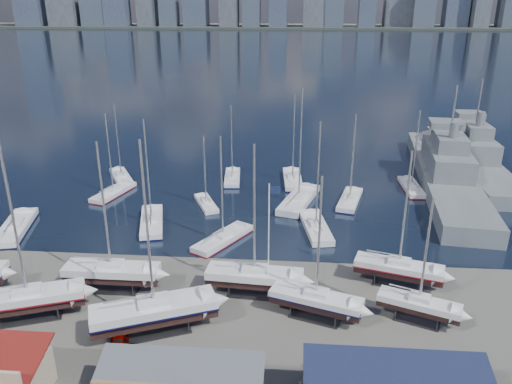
# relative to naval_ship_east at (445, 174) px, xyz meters

# --- Properties ---
(ground) EXTENTS (1400.00, 1400.00, 0.00)m
(ground) POSITION_rel_naval_ship_east_xyz_m (-33.81, -39.81, -1.67)
(ground) COLOR #605E59
(ground) RESTS_ON ground
(water) EXTENTS (1400.00, 600.00, 0.40)m
(water) POSITION_rel_naval_ship_east_xyz_m (-33.81, 270.19, -1.82)
(water) COLOR #182337
(water) RESTS_ON ground
(far_shore) EXTENTS (1400.00, 80.00, 2.20)m
(far_shore) POSITION_rel_naval_ship_east_xyz_m (-33.81, 530.19, -0.57)
(far_shore) COLOR #2D332D
(far_shore) RESTS_ON ground
(sailboat_cradle_1) EXTENTS (10.95, 6.54, 17.03)m
(sailboat_cradle_1) POSITION_rel_naval_ship_east_xyz_m (-51.24, -43.27, 0.46)
(sailboat_cradle_1) COLOR #2D2D33
(sailboat_cradle_1) RESTS_ON ground
(sailboat_cradle_2) EXTENTS (10.17, 2.85, 16.55)m
(sailboat_cradle_2) POSITION_rel_naval_ship_east_xyz_m (-44.95, -37.51, 0.44)
(sailboat_cradle_2) COLOR #2D2D33
(sailboat_cradle_2) RESTS_ON ground
(sailboat_cradle_3) EXTENTS (12.07, 7.60, 18.73)m
(sailboat_cradle_3) POSITION_rel_naval_ship_east_xyz_m (-38.38, -44.41, 0.55)
(sailboat_cradle_3) COLOR #2D2D33
(sailboat_cradle_3) RESTS_ON ground
(sailboat_cradle_4) EXTENTS (10.37, 3.66, 16.56)m
(sailboat_cradle_4) POSITION_rel_naval_ship_east_xyz_m (-29.57, -37.26, 0.44)
(sailboat_cradle_4) COLOR #2D2D33
(sailboat_cradle_4) RESTS_ON ground
(sailboat_cradle_5) EXTENTS (9.44, 5.36, 14.81)m
(sailboat_cradle_5) POSITION_rel_naval_ship_east_xyz_m (-23.22, -41.05, 0.34)
(sailboat_cradle_5) COLOR #2D2D33
(sailboat_cradle_5) RESTS_ON ground
(sailboat_cradle_6) EXTENTS (9.83, 5.29, 15.36)m
(sailboat_cradle_6) POSITION_rel_naval_ship_east_xyz_m (-14.04, -34.19, 0.37)
(sailboat_cradle_6) COLOR #2D2D33
(sailboat_cradle_6) RESTS_ON ground
(sailboat_cradle_7) EXTENTS (8.03, 4.96, 12.95)m
(sailboat_cradle_7) POSITION_rel_naval_ship_east_xyz_m (-13.33, -40.86, 0.25)
(sailboat_cradle_7) COLOR #2D2D33
(sailboat_cradle_7) RESTS_ON ground
(sailboat_moored_0) EXTENTS (5.85, 12.02, 17.32)m
(sailboat_moored_0) POSITION_rel_naval_ship_east_xyz_m (-63.21, -24.40, -1.36)
(sailboat_moored_0) COLOR black
(sailboat_moored_0) RESTS_ON water
(sailboat_moored_1) EXTENTS (5.14, 9.72, 14.00)m
(sailboat_moored_1) POSITION_rel_naval_ship_east_xyz_m (-54.66, -10.08, -1.36)
(sailboat_moored_1) COLOR black
(sailboat_moored_1) RESTS_ON water
(sailboat_moored_2) EXTENTS (6.81, 9.40, 14.06)m
(sailboat_moored_2) POSITION_rel_naval_ship_east_xyz_m (-55.87, -2.68, -1.34)
(sailboat_moored_2) COLOR black
(sailboat_moored_2) RESTS_ON water
(sailboat_moored_3) EXTENTS (5.50, 10.98, 15.81)m
(sailboat_moored_3) POSITION_rel_naval_ship_east_xyz_m (-45.31, -21.00, -1.36)
(sailboat_moored_3) COLOR black
(sailboat_moored_3) RESTS_ON water
(sailboat_moored_4) EXTENTS (5.00, 7.80, 11.46)m
(sailboat_moored_4) POSITION_rel_naval_ship_east_xyz_m (-38.97, -13.40, -1.34)
(sailboat_moored_4) COLOR black
(sailboat_moored_4) RESTS_ON water
(sailboat_moored_5) EXTENTS (3.45, 9.43, 13.80)m
(sailboat_moored_5) POSITION_rel_naval_ship_east_xyz_m (-36.44, -1.39, -1.36)
(sailboat_moored_5) COLOR black
(sailboat_moored_5) RESTS_ON water
(sailboat_moored_6) EXTENTS (7.37, 9.94, 14.79)m
(sailboat_moored_6) POSITION_rel_naval_ship_east_xyz_m (-34.65, -25.34, -1.36)
(sailboat_moored_6) COLOR black
(sailboat_moored_6) RESTS_ON water
(sailboat_moored_7) EXTENTS (6.83, 12.84, 18.67)m
(sailboat_moored_7) POSITION_rel_naval_ship_east_xyz_m (-24.86, -11.27, -1.34)
(sailboat_moored_7) COLOR black
(sailboat_moored_7) RESTS_ON water
(sailboat_moored_8) EXTENTS (3.69, 10.75, 15.79)m
(sailboat_moored_8) POSITION_rel_naval_ship_east_xyz_m (-25.93, -1.58, -1.36)
(sailboat_moored_8) COLOR black
(sailboat_moored_8) RESTS_ON water
(sailboat_moored_9) EXTENTS (4.63, 10.84, 15.85)m
(sailboat_moored_9) POSITION_rel_naval_ship_east_xyz_m (-22.56, -20.93, -1.34)
(sailboat_moored_9) COLOR black
(sailboat_moored_9) RESTS_ON water
(sailboat_moored_10) EXTENTS (5.05, 10.14, 14.60)m
(sailboat_moored_10) POSITION_rel_naval_ship_east_xyz_m (-16.95, -10.39, -1.36)
(sailboat_moored_10) COLOR black
(sailboat_moored_10) RESTS_ON water
(sailboat_moored_11) EXTENTS (2.92, 9.38, 13.89)m
(sailboat_moored_11) POSITION_rel_naval_ship_east_xyz_m (-6.27, -3.85, -1.36)
(sailboat_moored_11) COLOR black
(sailboat_moored_11) RESTS_ON water
(naval_ship_east) EXTENTS (13.39, 49.92, 18.44)m
(naval_ship_east) POSITION_rel_naval_ship_east_xyz_m (0.00, 0.00, 0.00)
(naval_ship_east) COLOR slate
(naval_ship_east) RESTS_ON water
(naval_ship_west) EXTENTS (8.44, 44.39, 17.98)m
(naval_ship_west) POSITION_rel_naval_ship_east_xyz_m (7.31, 9.88, -0.00)
(naval_ship_west) COLOR slate
(naval_ship_west) RESTS_ON water
(car_a) EXTENTS (2.55, 4.25, 1.36)m
(car_a) POSITION_rel_naval_ship_east_xyz_m (-40.77, -47.84, -0.99)
(car_a) COLOR gray
(car_a) RESTS_ON ground
(car_b) EXTENTS (4.20, 2.78, 1.31)m
(car_b) POSITION_rel_naval_ship_east_xyz_m (-38.91, -48.94, -1.01)
(car_b) COLOR gray
(car_b) RESTS_ON ground
(car_c) EXTENTS (4.06, 6.06, 1.54)m
(car_c) POSITION_rel_naval_ship_east_xyz_m (-32.77, -51.75, -0.90)
(car_c) COLOR gray
(car_c) RESTS_ON ground
(flagpole) EXTENTS (1.13, 0.12, 12.85)m
(flagpole) POSITION_rel_naval_ship_east_xyz_m (-27.98, -37.99, 5.79)
(flagpole) COLOR white
(flagpole) RESTS_ON ground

